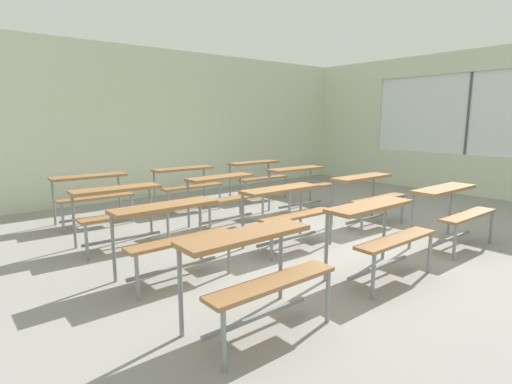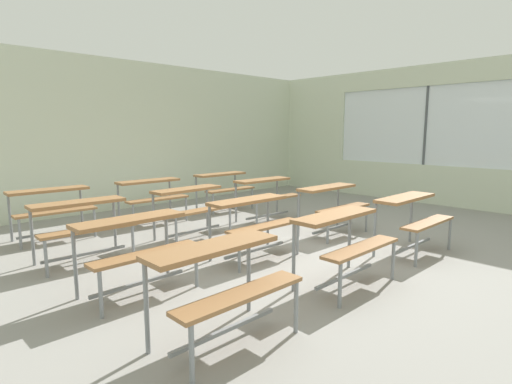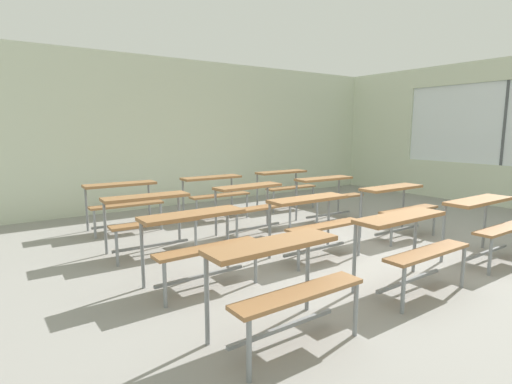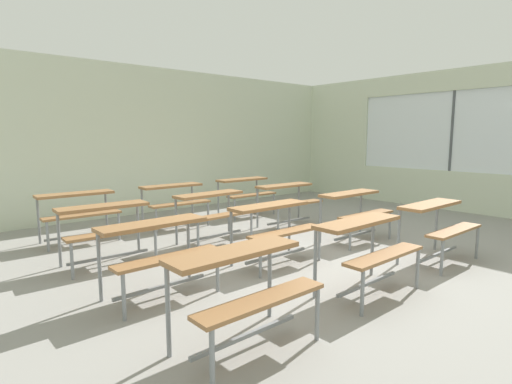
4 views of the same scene
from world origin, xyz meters
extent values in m
cube|color=gray|center=(0.00, 0.00, -0.03)|extent=(10.00, 9.00, 0.05)
cube|color=beige|center=(0.00, 4.50, 1.50)|extent=(10.00, 0.12, 3.00)
cube|color=beige|center=(5.00, 3.55, 1.70)|extent=(0.12, 1.90, 1.70)
cube|color=white|center=(5.00, 0.50, 1.70)|extent=(0.02, 4.20, 1.70)
cube|color=#4C5156|center=(5.00, 0.50, 1.70)|extent=(0.06, 0.05, 1.70)
cube|color=olive|center=(-2.01, -0.96, 0.72)|extent=(1.10, 0.33, 0.04)
cube|color=olive|center=(-2.00, -1.28, 0.44)|extent=(1.10, 0.23, 0.03)
cylinder|color=gray|center=(-2.51, -0.82, 0.36)|extent=(0.04, 0.04, 0.72)
cylinder|color=gray|center=(-1.51, -0.81, 0.36)|extent=(0.04, 0.04, 0.72)
cylinder|color=gray|center=(-2.50, -1.37, 0.22)|extent=(0.04, 0.04, 0.44)
cylinder|color=gray|center=(-1.50, -1.36, 0.22)|extent=(0.04, 0.04, 0.44)
cube|color=gray|center=(-2.00, -1.10, 0.10)|extent=(1.00, 0.04, 0.03)
cube|color=olive|center=(-0.38, -0.94, 0.72)|extent=(1.10, 0.33, 0.04)
cube|color=olive|center=(-0.38, -1.26, 0.44)|extent=(1.10, 0.23, 0.03)
cylinder|color=gray|center=(-0.88, -0.80, 0.36)|extent=(0.04, 0.04, 0.72)
cylinder|color=gray|center=(0.12, -0.79, 0.36)|extent=(0.04, 0.04, 0.72)
cylinder|color=gray|center=(-0.88, -1.35, 0.22)|extent=(0.04, 0.04, 0.44)
cylinder|color=gray|center=(0.12, -1.34, 0.22)|extent=(0.04, 0.04, 0.44)
cube|color=gray|center=(-0.38, -1.08, 0.10)|extent=(1.00, 0.04, 0.03)
cube|color=olive|center=(1.21, -0.93, 0.72)|extent=(1.10, 0.32, 0.04)
cube|color=olive|center=(1.21, -1.25, 0.44)|extent=(1.10, 0.22, 0.03)
cylinder|color=gray|center=(0.71, -0.78, 0.36)|extent=(0.04, 0.04, 0.72)
cylinder|color=gray|center=(1.71, -0.79, 0.36)|extent=(0.04, 0.04, 0.72)
cylinder|color=gray|center=(0.71, -1.33, 0.22)|extent=(0.04, 0.04, 0.44)
cube|color=gray|center=(1.21, -1.07, 0.10)|extent=(1.00, 0.04, 0.03)
cube|color=olive|center=(-2.03, 0.37, 0.72)|extent=(1.10, 0.33, 0.04)
cube|color=olive|center=(-2.02, 0.05, 0.44)|extent=(1.10, 0.23, 0.03)
cylinder|color=gray|center=(-2.53, 0.50, 0.36)|extent=(0.04, 0.04, 0.72)
cylinder|color=gray|center=(-1.53, 0.51, 0.36)|extent=(0.04, 0.04, 0.72)
cylinder|color=gray|center=(-2.52, -0.05, 0.22)|extent=(0.04, 0.04, 0.44)
cylinder|color=gray|center=(-1.52, -0.04, 0.22)|extent=(0.04, 0.04, 0.44)
cube|color=gray|center=(-2.03, 0.23, 0.10)|extent=(1.00, 0.04, 0.03)
cube|color=olive|center=(-0.42, 0.37, 0.72)|extent=(1.10, 0.33, 0.04)
cube|color=olive|center=(-0.42, 0.05, 0.44)|extent=(1.10, 0.23, 0.03)
cylinder|color=gray|center=(-0.92, 0.52, 0.36)|extent=(0.04, 0.04, 0.72)
cylinder|color=gray|center=(0.08, 0.51, 0.36)|extent=(0.04, 0.04, 0.72)
cylinder|color=gray|center=(-0.92, -0.03, 0.22)|extent=(0.04, 0.04, 0.44)
cylinder|color=gray|center=(0.08, -0.04, 0.22)|extent=(0.04, 0.04, 0.44)
cube|color=gray|center=(-0.42, 0.23, 0.10)|extent=(1.00, 0.04, 0.03)
cube|color=olive|center=(1.25, 0.37, 0.72)|extent=(1.11, 0.34, 0.04)
cube|color=olive|center=(1.25, 0.05, 0.44)|extent=(1.10, 0.24, 0.03)
cylinder|color=gray|center=(0.76, 0.52, 0.36)|extent=(0.04, 0.04, 0.72)
cylinder|color=gray|center=(1.76, 0.50, 0.36)|extent=(0.04, 0.04, 0.72)
cylinder|color=gray|center=(0.75, -0.03, 0.22)|extent=(0.04, 0.04, 0.44)
cylinder|color=gray|center=(1.75, -0.05, 0.22)|extent=(0.04, 0.04, 0.44)
cube|color=gray|center=(1.25, 0.23, 0.10)|extent=(1.00, 0.05, 0.03)
cube|color=olive|center=(-2.04, 1.70, 0.72)|extent=(1.11, 0.36, 0.04)
cube|color=olive|center=(-2.05, 1.38, 0.44)|extent=(1.11, 0.26, 0.03)
cylinder|color=gray|center=(-2.54, 1.85, 0.36)|extent=(0.04, 0.04, 0.72)
cylinder|color=gray|center=(-1.54, 1.82, 0.36)|extent=(0.04, 0.04, 0.72)
cylinder|color=gray|center=(-2.56, 1.30, 0.22)|extent=(0.04, 0.04, 0.44)
cylinder|color=gray|center=(-1.56, 1.27, 0.22)|extent=(0.04, 0.04, 0.44)
cube|color=gray|center=(-2.05, 1.56, 0.10)|extent=(1.00, 0.07, 0.03)
cube|color=olive|center=(-0.44, 1.72, 0.72)|extent=(1.11, 0.37, 0.04)
cube|color=olive|center=(-0.42, 1.40, 0.44)|extent=(1.11, 0.27, 0.03)
cylinder|color=gray|center=(-0.94, 1.83, 0.36)|extent=(0.04, 0.04, 0.72)
cylinder|color=gray|center=(0.06, 1.88, 0.36)|extent=(0.04, 0.04, 0.72)
cylinder|color=gray|center=(-0.92, 1.28, 0.22)|extent=(0.04, 0.04, 0.44)
cylinder|color=gray|center=(0.08, 1.33, 0.22)|extent=(0.04, 0.04, 0.44)
cube|color=gray|center=(-0.43, 1.58, 0.10)|extent=(1.00, 0.08, 0.03)
cube|color=olive|center=(1.20, 1.74, 0.72)|extent=(1.11, 0.37, 0.04)
cube|color=olive|center=(1.18, 1.42, 0.44)|extent=(1.11, 0.27, 0.03)
cylinder|color=gray|center=(0.71, 1.91, 0.36)|extent=(0.04, 0.04, 0.72)
cylinder|color=gray|center=(1.71, 1.86, 0.36)|extent=(0.04, 0.04, 0.72)
cylinder|color=gray|center=(0.68, 1.36, 0.22)|extent=(0.04, 0.04, 0.44)
cylinder|color=gray|center=(1.68, 1.31, 0.22)|extent=(0.04, 0.04, 0.44)
cube|color=gray|center=(1.19, 1.60, 0.10)|extent=(1.00, 0.08, 0.03)
cube|color=olive|center=(-1.97, 3.07, 0.72)|extent=(1.11, 0.35, 0.04)
cube|color=olive|center=(-1.98, 2.75, 0.44)|extent=(1.11, 0.25, 0.03)
cylinder|color=gray|center=(-2.47, 3.23, 0.36)|extent=(0.04, 0.04, 0.72)
cylinder|color=gray|center=(-1.47, 3.20, 0.36)|extent=(0.04, 0.04, 0.72)
cylinder|color=gray|center=(-2.48, 2.68, 0.22)|extent=(0.04, 0.04, 0.44)
cylinder|color=gray|center=(-1.48, 2.65, 0.22)|extent=(0.04, 0.04, 0.44)
cube|color=gray|center=(-1.97, 2.93, 0.10)|extent=(1.00, 0.06, 0.03)
cube|color=olive|center=(-0.36, 3.02, 0.72)|extent=(1.11, 0.34, 0.04)
cube|color=olive|center=(-0.36, 2.70, 0.44)|extent=(1.10, 0.24, 0.03)
cylinder|color=gray|center=(-0.85, 3.17, 0.36)|extent=(0.04, 0.04, 0.72)
cylinder|color=gray|center=(0.15, 3.15, 0.36)|extent=(0.04, 0.04, 0.72)
cylinder|color=gray|center=(-0.87, 2.62, 0.22)|extent=(0.04, 0.04, 0.44)
cylinder|color=gray|center=(0.13, 2.60, 0.22)|extent=(0.04, 0.04, 0.44)
cube|color=gray|center=(-0.36, 2.88, 0.10)|extent=(1.00, 0.05, 0.03)
cube|color=olive|center=(1.25, 3.02, 0.72)|extent=(1.11, 0.34, 0.04)
cube|color=olive|center=(1.25, 2.70, 0.44)|extent=(1.10, 0.24, 0.03)
cylinder|color=gray|center=(0.76, 3.16, 0.36)|extent=(0.04, 0.04, 0.72)
cylinder|color=gray|center=(1.76, 3.15, 0.36)|extent=(0.04, 0.04, 0.72)
cylinder|color=gray|center=(0.75, 2.61, 0.22)|extent=(0.04, 0.04, 0.44)
cylinder|color=gray|center=(1.75, 2.60, 0.22)|extent=(0.04, 0.04, 0.44)
cube|color=gray|center=(1.25, 2.88, 0.10)|extent=(1.00, 0.05, 0.03)
camera|label=1|loc=(-3.80, -3.30, 1.60)|focal=28.00mm
camera|label=2|loc=(-3.80, -3.30, 1.60)|focal=28.00mm
camera|label=3|loc=(-3.80, -3.30, 1.60)|focal=28.00mm
camera|label=4|loc=(-3.80, -3.30, 1.60)|focal=28.00mm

